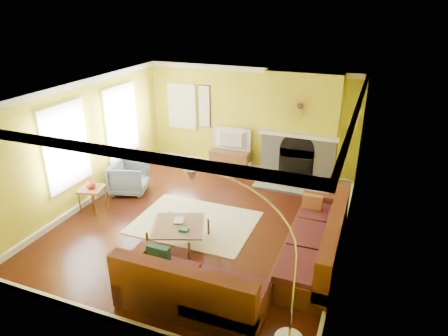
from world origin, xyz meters
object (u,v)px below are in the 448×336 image
at_px(arc_lamp, 246,260).
at_px(sectional_sofa, 248,237).
at_px(armchair, 129,178).
at_px(side_table, 93,199).
at_px(media_console, 230,161).
at_px(coffee_table, 179,233).

bearing_deg(arc_lamp, sectional_sofa, 106.86).
height_order(armchair, arc_lamp, arc_lamp).
bearing_deg(arc_lamp, side_table, 153.96).
xyz_separation_m(media_console, arc_lamp, (2.14, -5.12, 0.87)).
bearing_deg(armchair, arc_lamp, -145.51).
xyz_separation_m(coffee_table, armchair, (-2.04, 1.46, 0.19)).
relative_size(armchair, side_table, 1.53).
relative_size(sectional_sofa, coffee_table, 3.95).
bearing_deg(arc_lamp, media_console, 112.64).
bearing_deg(media_console, side_table, -122.52).
bearing_deg(armchair, media_console, -57.65).
distance_m(armchair, side_table, 1.08).
bearing_deg(media_console, armchair, -130.36).
distance_m(side_table, arc_lamp, 4.67).
bearing_deg(sectional_sofa, side_table, 172.97).
relative_size(armchair, arc_lamp, 0.35).
xyz_separation_m(coffee_table, side_table, (-2.27, 0.41, 0.08)).
bearing_deg(side_table, arc_lamp, -26.04).
distance_m(coffee_table, media_console, 3.53).
relative_size(coffee_table, armchair, 1.15).
bearing_deg(coffee_table, sectional_sofa, -1.62).
bearing_deg(arc_lamp, coffee_table, 139.05).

